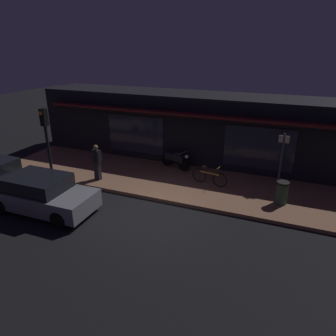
% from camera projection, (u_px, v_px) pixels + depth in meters
% --- Properties ---
extents(ground_plane, '(60.00, 60.00, 0.00)m').
position_uv_depth(ground_plane, '(151.00, 214.00, 11.85)').
color(ground_plane, black).
extents(sidewalk_slab, '(18.00, 4.00, 0.15)m').
position_uv_depth(sidewalk_slab, '(179.00, 182.00, 14.40)').
color(sidewalk_slab, '#8C6047').
rests_on(sidewalk_slab, ground_plane).
extents(storefront_building, '(18.00, 3.30, 3.60)m').
position_uv_depth(storefront_building, '(201.00, 128.00, 16.67)').
color(storefront_building, black).
rests_on(storefront_building, ground_plane).
extents(motorcycle, '(1.65, 0.76, 0.97)m').
position_uv_depth(motorcycle, '(176.00, 159.00, 15.60)').
color(motorcycle, black).
rests_on(motorcycle, sidewalk_slab).
extents(bicycle_parked, '(1.65, 0.42, 0.91)m').
position_uv_depth(bicycle_parked, '(209.00, 177.00, 13.85)').
color(bicycle_parked, black).
rests_on(bicycle_parked, sidewalk_slab).
extents(person_photographer, '(0.41, 0.62, 1.67)m').
position_uv_depth(person_photographer, '(97.00, 161.00, 14.19)').
color(person_photographer, '#28232D').
rests_on(person_photographer, sidewalk_slab).
extents(sign_post, '(0.44, 0.09, 2.40)m').
position_uv_depth(sign_post, '(282.00, 157.00, 13.32)').
color(sign_post, '#47474C').
rests_on(sign_post, sidewalk_slab).
extents(trash_bin, '(0.48, 0.48, 0.93)m').
position_uv_depth(trash_bin, '(282.00, 193.00, 12.15)').
color(trash_bin, '#2D4C33').
rests_on(trash_bin, sidewalk_slab).
extents(traffic_light_pole, '(0.24, 0.33, 3.60)m').
position_uv_depth(traffic_light_pole, '(46.00, 136.00, 12.88)').
color(traffic_light_pole, black).
rests_on(traffic_light_pole, ground_plane).
extents(parked_car_far, '(4.12, 1.82, 1.42)m').
position_uv_depth(parked_car_far, '(42.00, 194.00, 11.87)').
color(parked_car_far, black).
rests_on(parked_car_far, ground_plane).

